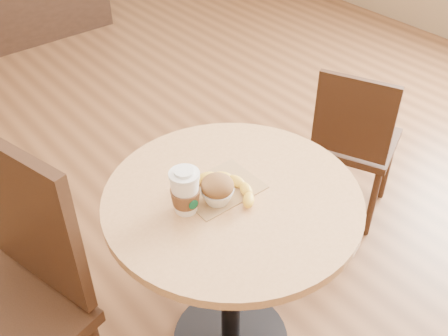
% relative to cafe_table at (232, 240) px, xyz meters
% --- Properties ---
extents(cafe_table, '(0.78, 0.78, 0.75)m').
position_rel_cafe_table_xyz_m(cafe_table, '(0.00, 0.00, 0.00)').
color(cafe_table, black).
rests_on(cafe_table, ground).
extents(chair_left, '(0.56, 0.56, 1.04)m').
position_rel_cafe_table_xyz_m(chair_left, '(-0.66, 0.22, 0.01)').
color(chair_left, '#372113').
rests_on(chair_left, ground).
extents(chair_right, '(0.46, 0.46, 0.79)m').
position_rel_cafe_table_xyz_m(chair_right, '(0.89, 0.21, -0.13)').
color(chair_right, '#372113').
rests_on(chair_right, ground).
extents(kraft_bag, '(0.24, 0.18, 0.00)m').
position_rel_cafe_table_xyz_m(kraft_bag, '(-0.01, 0.05, 0.19)').
color(kraft_bag, '#A27B4E').
rests_on(kraft_bag, cafe_table).
extents(coffee_cup, '(0.09, 0.09, 0.15)m').
position_rel_cafe_table_xyz_m(coffee_cup, '(-0.14, 0.04, 0.25)').
color(coffee_cup, white).
rests_on(coffee_cup, cafe_table).
extents(muffin, '(0.10, 0.10, 0.09)m').
position_rel_cafe_table_xyz_m(muffin, '(-0.05, 0.01, 0.24)').
color(muffin, silver).
rests_on(muffin, kraft_bag).
extents(banana, '(0.23, 0.27, 0.03)m').
position_rel_cafe_table_xyz_m(banana, '(-0.01, 0.02, 0.21)').
color(banana, yellow).
rests_on(banana, kraft_bag).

